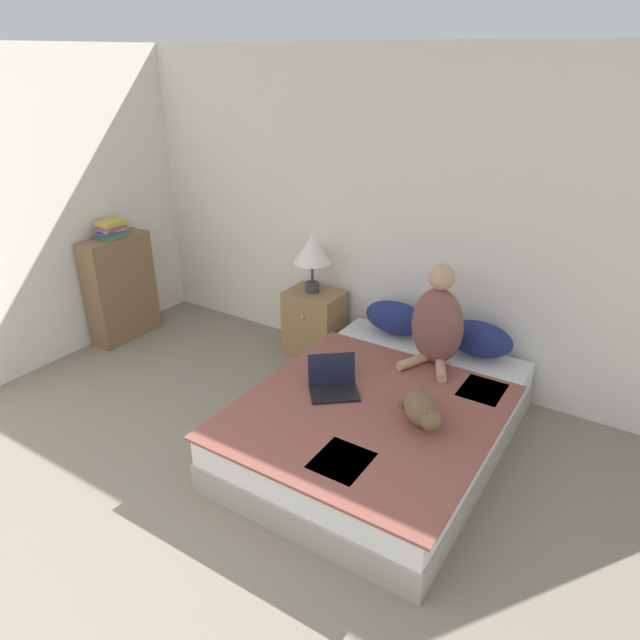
% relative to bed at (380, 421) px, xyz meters
% --- Properties ---
extents(wall_back, '(5.91, 0.05, 2.55)m').
position_rel_bed_xyz_m(wall_back, '(-0.51, 1.12, 1.08)').
color(wall_back, silver).
rests_on(wall_back, ground_plane).
extents(bed, '(1.57, 2.10, 0.40)m').
position_rel_bed_xyz_m(bed, '(0.00, 0.00, 0.00)').
color(bed, '#9E998E').
rests_on(bed, ground_plane).
extents(pillow_near, '(0.52, 0.25, 0.27)m').
position_rel_bed_xyz_m(pillow_near, '(-0.34, 0.90, 0.34)').
color(pillow_near, navy).
rests_on(pillow_near, bed).
extents(pillow_far, '(0.52, 0.25, 0.27)m').
position_rel_bed_xyz_m(pillow_far, '(0.34, 0.90, 0.34)').
color(pillow_far, navy).
rests_on(pillow_far, bed).
extents(person_sitting, '(0.39, 0.38, 0.76)m').
position_rel_bed_xyz_m(person_sitting, '(0.12, 0.61, 0.52)').
color(person_sitting, brown).
rests_on(person_sitting, bed).
extents(cat_tabby, '(0.37, 0.43, 0.20)m').
position_rel_bed_xyz_m(cat_tabby, '(0.35, -0.15, 0.30)').
color(cat_tabby, brown).
rests_on(cat_tabby, bed).
extents(laptop_open, '(0.42, 0.41, 0.23)m').
position_rel_bed_xyz_m(laptop_open, '(-0.30, -0.12, 0.25)').
color(laptop_open, black).
rests_on(laptop_open, bed).
extents(nightstand, '(0.48, 0.37, 0.60)m').
position_rel_bed_xyz_m(nightstand, '(-1.10, 0.87, 0.10)').
color(nightstand, '#937047').
rests_on(nightstand, ground_plane).
extents(table_lamp, '(0.32, 0.32, 0.50)m').
position_rel_bed_xyz_m(table_lamp, '(-1.13, 0.87, 0.77)').
color(table_lamp, '#38383D').
rests_on(table_lamp, nightstand).
extents(bookshelf, '(0.24, 0.64, 0.98)m').
position_rel_bed_xyz_m(bookshelf, '(-2.81, 0.20, 0.29)').
color(bookshelf, brown).
rests_on(bookshelf, ground_plane).
extents(book_stack_top, '(0.21, 0.25, 0.15)m').
position_rel_bed_xyz_m(book_stack_top, '(-2.81, 0.20, 0.86)').
color(book_stack_top, '#3D7A51').
rests_on(book_stack_top, bookshelf).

